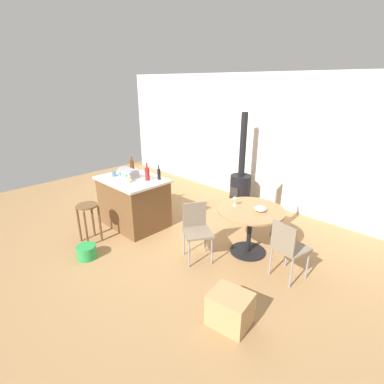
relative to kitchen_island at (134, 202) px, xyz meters
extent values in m
plane|color=#A37A4C|center=(0.72, 0.13, -0.45)|extent=(8.80, 8.80, 0.00)
cube|color=silver|center=(0.72, 2.64, 0.90)|extent=(8.00, 0.10, 2.70)
cube|color=brown|center=(0.00, 0.00, -0.02)|extent=(1.14, 0.84, 0.86)
cube|color=beige|center=(0.00, 0.00, 0.43)|extent=(1.20, 0.90, 0.04)
cylinder|color=brown|center=(0.13, -0.77, -0.14)|extent=(0.04, 0.04, 0.63)
cylinder|color=brown|center=(-0.12, -0.77, -0.14)|extent=(0.04, 0.04, 0.63)
cylinder|color=brown|center=(-0.12, -1.02, -0.14)|extent=(0.04, 0.04, 0.63)
cylinder|color=brown|center=(0.13, -1.02, -0.14)|extent=(0.04, 0.04, 0.63)
cylinder|color=brown|center=(0.00, -0.89, 0.20)|extent=(0.33, 0.33, 0.03)
cylinder|color=black|center=(2.08, 0.67, -0.44)|extent=(0.55, 0.55, 0.02)
cylinder|color=black|center=(2.08, 0.67, -0.10)|extent=(0.07, 0.07, 0.71)
cylinder|color=#A37A4C|center=(2.08, 0.67, 0.27)|extent=(1.01, 1.01, 0.03)
cube|color=#7F705B|center=(1.65, -0.03, 0.00)|extent=(0.55, 0.55, 0.03)
cube|color=#7F705B|center=(1.49, 0.07, 0.20)|extent=(0.21, 0.32, 0.40)
cylinder|color=gray|center=(1.59, 0.20, -0.23)|extent=(0.02, 0.02, 0.44)
cylinder|color=gray|center=(1.42, -0.09, -0.23)|extent=(0.02, 0.02, 0.44)
cylinder|color=gray|center=(1.71, -0.26, -0.23)|extent=(0.02, 0.02, 0.44)
cylinder|color=gray|center=(1.88, 0.03, -0.23)|extent=(0.02, 0.02, 0.44)
cube|color=#7F705B|center=(2.82, 0.53, 0.01)|extent=(0.47, 0.47, 0.03)
cube|color=#7F705B|center=(2.79, 0.34, 0.21)|extent=(0.36, 0.09, 0.40)
cylinder|color=gray|center=(2.63, 0.40, -0.23)|extent=(0.02, 0.02, 0.44)
cylinder|color=gray|center=(2.96, 0.33, -0.23)|extent=(0.02, 0.02, 0.44)
cylinder|color=gray|center=(3.02, 0.66, -0.23)|extent=(0.02, 0.02, 0.44)
cylinder|color=gray|center=(2.69, 0.73, -0.23)|extent=(0.02, 0.02, 0.44)
cube|color=#7F705B|center=(1.88, 1.48, 0.02)|extent=(0.49, 0.49, 0.03)
cube|color=#7F705B|center=(2.06, 1.53, 0.22)|extent=(0.11, 0.36, 0.40)
cylinder|color=gray|center=(2.08, 1.36, -0.22)|extent=(0.02, 0.02, 0.46)
cylinder|color=gray|center=(2.00, 1.69, -0.22)|extent=(0.02, 0.02, 0.46)
cylinder|color=gray|center=(1.67, 1.61, -0.22)|extent=(0.02, 0.02, 0.46)
cylinder|color=gray|center=(1.75, 1.28, -0.22)|extent=(0.02, 0.02, 0.46)
cylinder|color=black|center=(0.89, 2.09, -0.42)|extent=(0.37, 0.37, 0.06)
cylinder|color=black|center=(0.89, 2.09, -0.08)|extent=(0.44, 0.44, 0.62)
cube|color=#2D2826|center=(0.89, 1.87, -0.08)|extent=(0.20, 0.02, 0.20)
cylinder|color=black|center=(0.89, 2.09, 0.87)|extent=(0.13, 0.13, 1.29)
cube|color=gray|center=(-0.10, 0.00, 0.52)|extent=(0.39, 0.20, 0.14)
cube|color=gray|center=(-0.10, 0.00, 0.60)|extent=(0.37, 0.12, 0.02)
cube|color=green|center=(-0.20, -0.11, 0.52)|extent=(0.04, 0.01, 0.04)
cube|color=green|center=(0.00, -0.11, 0.52)|extent=(0.04, 0.01, 0.04)
cylinder|color=maroon|center=(0.28, 0.13, 0.56)|extent=(0.08, 0.08, 0.22)
cylinder|color=maroon|center=(0.28, 0.13, 0.72)|extent=(0.03, 0.03, 0.09)
cylinder|color=black|center=(0.39, 0.31, 0.54)|extent=(0.06, 0.06, 0.19)
cylinder|color=black|center=(0.39, 0.31, 0.68)|extent=(0.02, 0.02, 0.07)
cylinder|color=#603314|center=(-0.37, 0.27, 0.55)|extent=(0.08, 0.08, 0.21)
cylinder|color=#603314|center=(-0.37, 0.27, 0.69)|extent=(0.03, 0.03, 0.08)
cylinder|color=#4C7099|center=(-0.35, -0.15, 0.49)|extent=(0.08, 0.08, 0.09)
torus|color=#4C7099|center=(-0.29, -0.15, 0.49)|extent=(0.05, 0.01, 0.05)
cylinder|color=#383838|center=(-0.44, 0.09, 0.50)|extent=(0.08, 0.08, 0.10)
torus|color=#383838|center=(-0.38, 0.09, 0.50)|extent=(0.05, 0.01, 0.05)
cylinder|color=#DB6651|center=(0.16, 0.23, 0.50)|extent=(0.07, 0.07, 0.11)
torus|color=#DB6651|center=(0.21, 0.23, 0.51)|extent=(0.05, 0.01, 0.05)
cylinder|color=tan|center=(0.15, -0.16, 0.50)|extent=(0.07, 0.07, 0.11)
torus|color=tan|center=(0.20, -0.16, 0.51)|extent=(0.05, 0.01, 0.05)
cylinder|color=silver|center=(1.82, 0.61, 0.29)|extent=(0.06, 0.06, 0.00)
cylinder|color=silver|center=(1.82, 0.61, 0.33)|extent=(0.01, 0.01, 0.08)
ellipsoid|color=silver|center=(1.82, 0.61, 0.40)|extent=(0.07, 0.07, 0.06)
ellipsoid|color=white|center=(2.21, 0.72, 0.32)|extent=(0.18, 0.18, 0.07)
cube|color=tan|center=(2.76, -0.69, -0.26)|extent=(0.49, 0.44, 0.38)
cylinder|color=green|center=(0.42, -1.18, -0.35)|extent=(0.29, 0.29, 0.20)
camera|label=1|loc=(4.24, -2.78, 2.07)|focal=27.32mm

